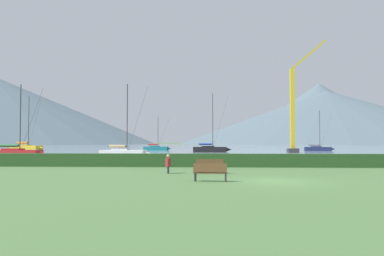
{
  "coord_description": "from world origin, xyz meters",
  "views": [
    {
      "loc": [
        -3.43,
        -19.65,
        2.08
      ],
      "look_at": [
        -7.95,
        68.14,
        5.34
      ],
      "focal_mm": 34.61,
      "sensor_mm": 36.0,
      "label": 1
    }
  ],
  "objects_px": {
    "sailboat_slip_5": "(26,147)",
    "person_seated_viewer": "(168,163)",
    "sailboat_slip_2": "(318,148)",
    "sailboat_slip_0": "(210,149)",
    "sailboat_slip_4": "(124,153)",
    "sailboat_slip_3": "(156,148)",
    "park_bench_under_tree": "(210,165)",
    "park_bench_near_path": "(210,171)",
    "sailboat_slip_7": "(16,153)",
    "dock_crane": "(294,114)"
  },
  "relations": [
    {
      "from": "person_seated_viewer",
      "to": "sailboat_slip_2",
      "type": "bearing_deg",
      "value": 61.03
    },
    {
      "from": "sailboat_slip_2",
      "to": "sailboat_slip_5",
      "type": "height_order",
      "value": "sailboat_slip_5"
    },
    {
      "from": "sailboat_slip_4",
      "to": "sailboat_slip_5",
      "type": "relative_size",
      "value": 0.77
    },
    {
      "from": "sailboat_slip_4",
      "to": "park_bench_under_tree",
      "type": "xyz_separation_m",
      "value": [
        11.57,
        -25.0,
        -0.06
      ]
    },
    {
      "from": "sailboat_slip_0",
      "to": "sailboat_slip_7",
      "type": "height_order",
      "value": "sailboat_slip_0"
    },
    {
      "from": "sailboat_slip_4",
      "to": "sailboat_slip_3",
      "type": "bearing_deg",
      "value": 99.23
    },
    {
      "from": "sailboat_slip_3",
      "to": "person_seated_viewer",
      "type": "height_order",
      "value": "sailboat_slip_3"
    },
    {
      "from": "sailboat_slip_3",
      "to": "sailboat_slip_7",
      "type": "height_order",
      "value": "sailboat_slip_7"
    },
    {
      "from": "sailboat_slip_0",
      "to": "sailboat_slip_4",
      "type": "bearing_deg",
      "value": -110.77
    },
    {
      "from": "sailboat_slip_2",
      "to": "sailboat_slip_4",
      "type": "xyz_separation_m",
      "value": [
        -35.63,
        -35.16,
        0.04
      ]
    },
    {
      "from": "sailboat_slip_3",
      "to": "park_bench_near_path",
      "type": "bearing_deg",
      "value": -74.07
    },
    {
      "from": "sailboat_slip_7",
      "to": "dock_crane",
      "type": "relative_size",
      "value": 0.44
    },
    {
      "from": "park_bench_under_tree",
      "to": "person_seated_viewer",
      "type": "relative_size",
      "value": 1.45
    },
    {
      "from": "sailboat_slip_0",
      "to": "sailboat_slip_3",
      "type": "height_order",
      "value": "sailboat_slip_0"
    },
    {
      "from": "sailboat_slip_7",
      "to": "dock_crane",
      "type": "bearing_deg",
      "value": 31.29
    },
    {
      "from": "sailboat_slip_7",
      "to": "park_bench_near_path",
      "type": "height_order",
      "value": "sailboat_slip_7"
    },
    {
      "from": "sailboat_slip_7",
      "to": "dock_crane",
      "type": "height_order",
      "value": "dock_crane"
    },
    {
      "from": "sailboat_slip_4",
      "to": "person_seated_viewer",
      "type": "bearing_deg",
      "value": -63.33
    },
    {
      "from": "sailboat_slip_5",
      "to": "sailboat_slip_7",
      "type": "relative_size",
      "value": 1.34
    },
    {
      "from": "sailboat_slip_0",
      "to": "dock_crane",
      "type": "xyz_separation_m",
      "value": [
        15.89,
        -2.79,
        6.74
      ]
    },
    {
      "from": "sailboat_slip_4",
      "to": "sailboat_slip_5",
      "type": "distance_m",
      "value": 48.45
    },
    {
      "from": "park_bench_under_tree",
      "to": "park_bench_near_path",
      "type": "bearing_deg",
      "value": -93.97
    },
    {
      "from": "sailboat_slip_0",
      "to": "park_bench_near_path",
      "type": "distance_m",
      "value": 54.62
    },
    {
      "from": "sailboat_slip_3",
      "to": "park_bench_under_tree",
      "type": "xyz_separation_m",
      "value": [
        13.02,
        -64.08,
        -0.02
      ]
    },
    {
      "from": "sailboat_slip_2",
      "to": "person_seated_viewer",
      "type": "bearing_deg",
      "value": -107.61
    },
    {
      "from": "sailboat_slip_3",
      "to": "sailboat_slip_7",
      "type": "relative_size",
      "value": 0.85
    },
    {
      "from": "sailboat_slip_5",
      "to": "person_seated_viewer",
      "type": "relative_size",
      "value": 10.28
    },
    {
      "from": "sailboat_slip_2",
      "to": "park_bench_under_tree",
      "type": "distance_m",
      "value": 64.8
    },
    {
      "from": "sailboat_slip_2",
      "to": "sailboat_slip_3",
      "type": "height_order",
      "value": "sailboat_slip_2"
    },
    {
      "from": "park_bench_near_path",
      "to": "sailboat_slip_4",
      "type": "bearing_deg",
      "value": 116.94
    },
    {
      "from": "person_seated_viewer",
      "to": "sailboat_slip_4",
      "type": "bearing_deg",
      "value": 104.61
    },
    {
      "from": "sailboat_slip_0",
      "to": "dock_crane",
      "type": "relative_size",
      "value": 0.54
    },
    {
      "from": "sailboat_slip_2",
      "to": "dock_crane",
      "type": "distance_m",
      "value": 16.86
    },
    {
      "from": "sailboat_slip_0",
      "to": "sailboat_slip_5",
      "type": "relative_size",
      "value": 0.91
    },
    {
      "from": "sailboat_slip_7",
      "to": "person_seated_viewer",
      "type": "relative_size",
      "value": 7.67
    },
    {
      "from": "sailboat_slip_5",
      "to": "sailboat_slip_2",
      "type": "bearing_deg",
      "value": 12.17
    },
    {
      "from": "sailboat_slip_2",
      "to": "sailboat_slip_5",
      "type": "distance_m",
      "value": 67.66
    },
    {
      "from": "park_bench_near_path",
      "to": "person_seated_viewer",
      "type": "distance_m",
      "value": 5.53
    },
    {
      "from": "sailboat_slip_4",
      "to": "sailboat_slip_2",
      "type": "bearing_deg",
      "value": 51.72
    },
    {
      "from": "sailboat_slip_5",
      "to": "sailboat_slip_0",
      "type": "bearing_deg",
      "value": -1.54
    },
    {
      "from": "sailboat_slip_5",
      "to": "sailboat_slip_4",
      "type": "bearing_deg",
      "value": -35.46
    },
    {
      "from": "sailboat_slip_5",
      "to": "dock_crane",
      "type": "bearing_deg",
      "value": -0.29
    },
    {
      "from": "park_bench_near_path",
      "to": "person_seated_viewer",
      "type": "xyz_separation_m",
      "value": [
        -2.76,
        4.79,
        0.15
      ]
    },
    {
      "from": "sailboat_slip_0",
      "to": "sailboat_slip_3",
      "type": "bearing_deg",
      "value": 136.66
    },
    {
      "from": "sailboat_slip_0",
      "to": "sailboat_slip_5",
      "type": "height_order",
      "value": "sailboat_slip_5"
    },
    {
      "from": "sailboat_slip_2",
      "to": "person_seated_viewer",
      "type": "relative_size",
      "value": 7.22
    },
    {
      "from": "sailboat_slip_2",
      "to": "sailboat_slip_4",
      "type": "relative_size",
      "value": 0.92
    },
    {
      "from": "person_seated_viewer",
      "to": "dock_crane",
      "type": "height_order",
      "value": "dock_crane"
    },
    {
      "from": "park_bench_near_path",
      "to": "park_bench_under_tree",
      "type": "xyz_separation_m",
      "value": [
        -0.05,
        4.71,
        0.0
      ]
    },
    {
      "from": "sailboat_slip_3",
      "to": "sailboat_slip_2",
      "type": "bearing_deg",
      "value": -0.87
    }
  ]
}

